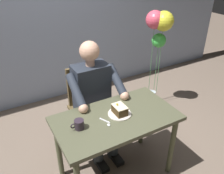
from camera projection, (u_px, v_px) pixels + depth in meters
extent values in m
plane|color=#705F52|center=(116.00, 172.00, 2.42)|extent=(14.00, 14.00, 0.00)
cube|color=#4E4F39|center=(116.00, 119.00, 2.08)|extent=(1.09, 0.61, 0.04)
cylinder|color=#4E5338|center=(172.00, 146.00, 2.27)|extent=(0.05, 0.05, 0.69)
cylinder|color=#4E5338|center=(142.00, 119.00, 2.64)|extent=(0.05, 0.05, 0.69)
cylinder|color=#4E5338|center=(59.00, 149.00, 2.23)|extent=(0.05, 0.05, 0.69)
cube|color=brown|center=(92.00, 111.00, 2.60)|extent=(0.42, 0.42, 0.04)
cube|color=brown|center=(84.00, 84.00, 2.63)|extent=(0.38, 0.04, 0.45)
cylinder|color=brown|center=(114.00, 130.00, 2.66)|extent=(0.04, 0.04, 0.45)
cylinder|color=brown|center=(85.00, 141.00, 2.50)|extent=(0.04, 0.04, 0.45)
cylinder|color=brown|center=(99.00, 114.00, 2.93)|extent=(0.04, 0.04, 0.45)
cylinder|color=brown|center=(72.00, 123.00, 2.77)|extent=(0.04, 0.04, 0.45)
cube|color=#272D39|center=(91.00, 89.00, 2.44)|extent=(0.36, 0.22, 0.54)
sphere|color=#DBA487|center=(89.00, 51.00, 2.24)|extent=(0.20, 0.20, 0.20)
cylinder|color=#DBA487|center=(90.00, 62.00, 2.30)|extent=(0.09, 0.09, 0.06)
cylinder|color=#272D39|center=(116.00, 79.00, 2.37)|extent=(0.08, 0.33, 0.26)
sphere|color=#DBA487|center=(125.00, 96.00, 2.31)|extent=(0.09, 0.09, 0.09)
cylinder|color=#272D39|center=(76.00, 90.00, 2.19)|extent=(0.08, 0.33, 0.26)
sphere|color=#DBA487|center=(83.00, 108.00, 2.12)|extent=(0.09, 0.09, 0.09)
cylinder|color=#2F373B|center=(105.00, 115.00, 2.54)|extent=(0.13, 0.38, 0.14)
cylinder|color=#2F373B|center=(90.00, 120.00, 2.46)|extent=(0.13, 0.38, 0.14)
cylinder|color=#2F373B|center=(113.00, 141.00, 2.52)|extent=(0.11, 0.11, 0.43)
cube|color=black|center=(116.00, 158.00, 2.56)|extent=(0.09, 0.22, 0.05)
cylinder|color=#2F373B|center=(98.00, 147.00, 2.44)|extent=(0.11, 0.11, 0.43)
cube|color=black|center=(101.00, 164.00, 2.49)|extent=(0.09, 0.22, 0.05)
cylinder|color=silver|center=(120.00, 114.00, 2.10)|extent=(0.21, 0.21, 0.01)
cube|color=#412F17|center=(120.00, 110.00, 2.08)|extent=(0.10, 0.14, 0.07)
cube|color=beige|center=(120.00, 106.00, 2.06)|extent=(0.10, 0.14, 0.01)
sphere|color=gold|center=(117.00, 104.00, 2.06)|extent=(0.02, 0.02, 0.02)
cylinder|color=#2E232F|center=(79.00, 124.00, 1.91)|extent=(0.08, 0.08, 0.08)
torus|color=#2E232F|center=(73.00, 126.00, 1.89)|extent=(0.05, 0.01, 0.05)
cylinder|color=black|center=(79.00, 121.00, 1.90)|extent=(0.07, 0.07, 0.01)
cube|color=silver|center=(105.00, 120.00, 2.02)|extent=(0.06, 0.10, 0.01)
ellipsoid|color=silver|center=(109.00, 125.00, 1.97)|extent=(0.03, 0.04, 0.01)
cylinder|color=#B2C1C6|center=(151.00, 98.00, 3.46)|extent=(0.12, 0.12, 0.22)
sphere|color=green|center=(159.00, 40.00, 3.10)|extent=(0.19, 0.19, 0.19)
cylinder|color=#4C9956|center=(156.00, 69.00, 3.30)|extent=(0.01, 0.01, 0.65)
sphere|color=yellow|center=(164.00, 21.00, 2.90)|extent=(0.25, 0.25, 0.25)
cylinder|color=#4C9956|center=(159.00, 63.00, 3.19)|extent=(0.01, 0.01, 0.89)
sphere|color=#E44B63|center=(155.00, 20.00, 2.91)|extent=(0.23, 0.23, 0.23)
cylinder|color=#4C9956|center=(151.00, 62.00, 3.19)|extent=(0.01, 0.01, 0.91)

